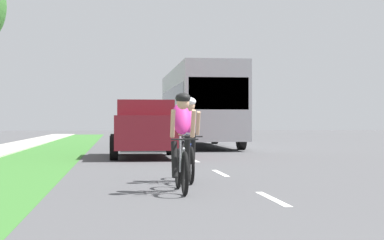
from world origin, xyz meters
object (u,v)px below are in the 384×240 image
suv_maroon (144,127)px  bus_silver (199,103)px  cyclist_trailing (188,139)px  cyclist_lead (181,142)px

suv_maroon → bus_silver: 9.28m
suv_maroon → bus_silver: size_ratio=0.41×
cyclist_trailing → suv_maroon: suv_maroon is taller
cyclist_trailing → suv_maroon: bearing=93.1°
suv_maroon → bus_silver: bus_silver is taller
suv_maroon → cyclist_lead: bearing=-89.2°
cyclist_lead → bus_silver: (2.73, 18.85, 1.17)m
cyclist_trailing → bus_silver: bearing=81.9°
cyclist_trailing → suv_maroon: 8.35m
bus_silver → suv_maroon: bearing=-108.2°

